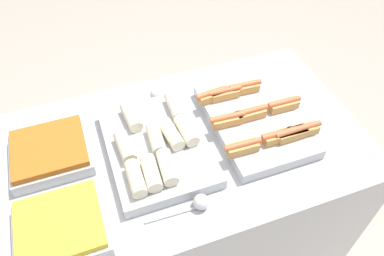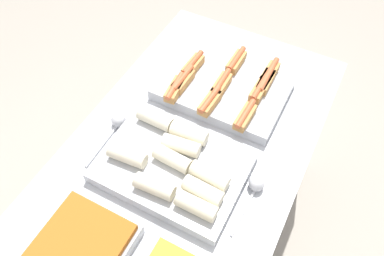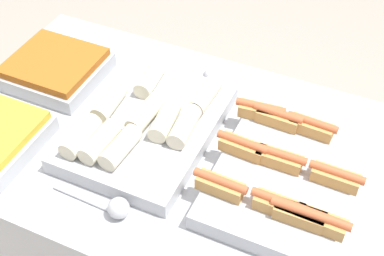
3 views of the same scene
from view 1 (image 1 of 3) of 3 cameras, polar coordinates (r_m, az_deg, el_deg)
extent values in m
plane|color=#ADA393|center=(2.24, -0.58, -17.39)|extent=(12.00, 12.00, 0.00)
cube|color=#B7BABF|center=(1.84, -0.69, -11.43)|extent=(1.41, 0.83, 0.91)
cube|color=#B7BABF|center=(1.54, 9.47, 1.15)|extent=(0.34, 0.50, 0.05)
cube|color=tan|center=(1.38, 7.67, -3.03)|extent=(0.12, 0.05, 0.04)
cylinder|color=#CC6038|center=(1.37, 7.75, -2.49)|extent=(0.14, 0.03, 0.02)
cube|color=tan|center=(1.50, 8.89, 2.11)|extent=(0.12, 0.04, 0.04)
cylinder|color=#CC6038|center=(1.49, 8.98, 2.66)|extent=(0.14, 0.02, 0.02)
cube|color=tan|center=(1.61, 8.03, 6.01)|extent=(0.12, 0.05, 0.04)
cylinder|color=#CC6038|center=(1.60, 8.10, 6.55)|extent=(0.14, 0.03, 0.02)
cube|color=tan|center=(1.56, 3.06, 4.86)|extent=(0.12, 0.06, 0.04)
cylinder|color=#CC6038|center=(1.55, 3.09, 5.41)|extent=(0.14, 0.04, 0.02)
cube|color=tan|center=(1.48, 16.51, -0.39)|extent=(0.12, 0.05, 0.04)
cylinder|color=#CC6038|center=(1.47, 16.68, 0.13)|extent=(0.14, 0.03, 0.02)
cube|color=tan|center=(1.56, 13.77, 3.36)|extent=(0.12, 0.05, 0.04)
cylinder|color=#CC6038|center=(1.55, 13.90, 3.90)|extent=(0.14, 0.02, 0.02)
cube|color=tan|center=(1.44, 13.03, -1.35)|extent=(0.12, 0.05, 0.04)
cylinder|color=#CC6038|center=(1.42, 13.16, -0.81)|extent=(0.14, 0.03, 0.02)
cube|color=tan|center=(1.46, 14.92, -0.96)|extent=(0.12, 0.05, 0.04)
cylinder|color=#CC6038|center=(1.45, 15.07, -0.43)|extent=(0.14, 0.02, 0.02)
cube|color=tan|center=(1.47, 5.32, 1.16)|extent=(0.12, 0.05, 0.04)
cylinder|color=#CC6038|center=(1.45, 5.37, 1.71)|extent=(0.14, 0.03, 0.02)
cube|color=tan|center=(1.57, 4.98, 5.15)|extent=(0.12, 0.05, 0.04)
cylinder|color=#CC6038|center=(1.56, 5.03, 5.70)|extent=(0.14, 0.03, 0.02)
cube|color=#B7BABF|center=(1.43, -5.33, -2.91)|extent=(0.37, 0.49, 0.05)
cylinder|color=beige|center=(1.39, -5.54, -1.58)|extent=(0.06, 0.14, 0.05)
cylinder|color=beige|center=(1.40, -3.18, -0.87)|extent=(0.07, 0.14, 0.05)
cylinder|color=beige|center=(1.29, -8.60, -7.64)|extent=(0.05, 0.13, 0.05)
cylinder|color=beige|center=(1.31, -3.79, -5.94)|extent=(0.06, 0.14, 0.05)
cylinder|color=beige|center=(1.30, -6.24, -6.80)|extent=(0.06, 0.14, 0.05)
cylinder|color=beige|center=(1.42, -1.03, -0.27)|extent=(0.06, 0.14, 0.05)
cylinder|color=beige|center=(1.48, -9.27, 1.75)|extent=(0.06, 0.14, 0.05)
cylinder|color=beige|center=(1.51, -2.69, 3.35)|extent=(0.06, 0.14, 0.05)
cylinder|color=beige|center=(1.38, -10.19, -2.81)|extent=(0.06, 0.14, 0.05)
cube|color=#B7BABF|center=(1.31, -19.26, -14.38)|extent=(0.29, 0.27, 0.05)
cube|color=gold|center=(1.28, -19.67, -13.59)|extent=(0.26, 0.25, 0.02)
cube|color=#B7BABF|center=(1.50, -20.67, -3.75)|extent=(0.29, 0.27, 0.05)
cube|color=#B7601E|center=(1.47, -21.05, -2.85)|extent=(0.26, 0.25, 0.02)
cylinder|color=silver|center=(1.29, -2.85, -12.99)|extent=(0.20, 0.02, 0.01)
sphere|color=silver|center=(1.28, 1.40, -11.19)|extent=(0.06, 0.06, 0.06)
cylinder|color=silver|center=(1.64, -9.01, 3.62)|extent=(0.22, 0.01, 0.01)
sphere|color=silver|center=(1.63, -5.45, 5.12)|extent=(0.06, 0.06, 0.06)
camera|label=2|loc=(0.65, -66.62, 26.49)|focal=35.00mm
camera|label=3|loc=(0.75, 76.43, 11.14)|focal=50.00mm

